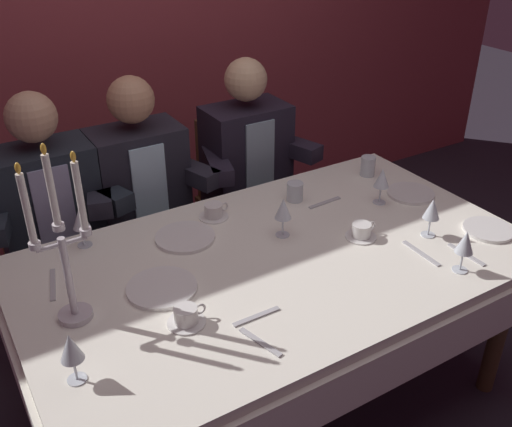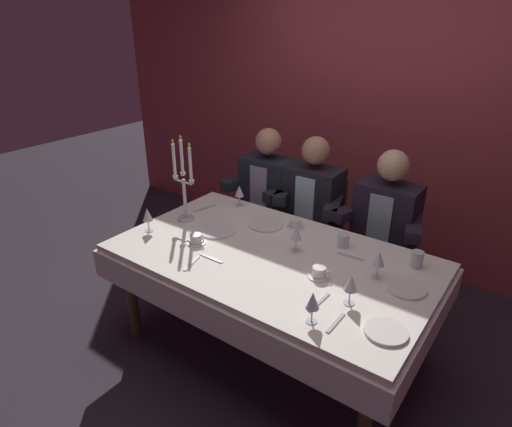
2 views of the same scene
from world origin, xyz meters
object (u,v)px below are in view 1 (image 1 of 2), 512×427
Objects in this scene: wine_glass_5 at (465,243)px; coffee_cup_1 at (362,231)px; coffee_cup_2 at (214,212)px; seated_diner_2 at (246,155)px; dining_table at (279,282)px; seated_diner_1 at (139,181)px; water_tumbler_0 at (295,192)px; dinner_plate_1 at (162,288)px; coffee_cup_0 at (186,316)px; water_tumbler_1 at (368,166)px; seated_diner_0 at (48,203)px; wine_glass_2 at (432,210)px; wine_glass_0 at (382,179)px; candelabra at (64,252)px; wine_glass_1 at (81,220)px; wine_glass_4 at (71,348)px; dinner_plate_0 at (488,230)px; wine_glass_3 at (283,210)px; dinner_plate_3 at (411,193)px; dinner_plate_2 at (185,237)px.

wine_glass_5 reaches higher than coffee_cup_1.
seated_diner_2 reaches higher than coffee_cup_2.
seated_diner_1 is (-0.21, 0.89, 0.11)m from dining_table.
seated_diner_1 reaches higher than water_tumbler_0.
dining_table is 0.48m from dinner_plate_1.
coffee_cup_0 is at bearing -160.22° from dining_table.
seated_diner_0 is at bearing 159.52° from water_tumbler_1.
water_tumbler_0 is 0.92m from coffee_cup_0.
coffee_cup_1 is (-0.24, 0.13, -0.09)m from wine_glass_2.
wine_glass_0 is at bearing 79.51° from wine_glass_5.
wine_glass_0 is 0.38m from water_tumbler_0.
coffee_cup_2 is (0.68, 0.34, -0.22)m from candelabra.
wine_glass_2 reaches higher than coffee_cup_0.
wine_glass_1 is at bearing -156.18° from seated_diner_2.
dinner_plate_1 is 1.07m from wine_glass_0.
dining_table is 1.56× the size of seated_diner_2.
wine_glass_4 reaches higher than coffee_cup_2.
wine_glass_0 reaches higher than coffee_cup_2.
dinner_plate_0 is at bearing -11.83° from candelabra.
wine_glass_2 is 1.24× the size of coffee_cup_0.
seated_diner_2 is at bearing 51.54° from coffee_cup_0.
water_tumbler_0 is 0.63× the size of coffee_cup_1.
coffee_cup_0 is (-0.00, -0.21, 0.02)m from dinner_plate_1.
dinner_plate_1 is at bearing -71.18° from wine_glass_1.
candelabra is at bearing -98.12° from seated_diner_0.
coffee_cup_2 is at bearing 121.53° from wine_glass_3.
seated_diner_2 is at bearing 0.00° from seated_diner_1.
water_tumbler_0 is at bearing 154.13° from dinner_plate_3.
wine_glass_5 is at bearing -39.17° from dining_table.
coffee_cup_2 is at bearing 54.97° from coffee_cup_0.
seated_diner_1 is at bearing 103.30° from dining_table.
wine_glass_0 is (0.61, 0.13, 0.24)m from dining_table.
candelabra reaches higher than wine_glass_4.
seated_diner_0 reaches higher than dinner_plate_1.
seated_diner_1 is (0.25, 1.05, -0.03)m from coffee_cup_0.
wine_glass_2 is at bearing -29.72° from dinner_plate_2.
water_tumbler_1 is at bearing 73.01° from wine_glass_5.
wine_glass_5 is 1.73m from seated_diner_0.
candelabra is at bearing 176.49° from dining_table.
wine_glass_1 is at bearing 155.88° from dinner_plate_2.
candelabra is at bearing -110.61° from wine_glass_1.
coffee_cup_2 is (0.39, 0.35, 0.02)m from dinner_plate_1.
candelabra is 1.55m from water_tumbler_1.
seated_diner_2 is (0.38, 0.89, 0.11)m from dining_table.
wine_glass_0 is 0.31m from wine_glass_2.
dinner_plate_0 is 0.16× the size of seated_diner_2.
wine_glass_1 is at bearing 154.30° from wine_glass_3.
wine_glass_4 is at bearing -105.59° from candelabra.
dining_table is 0.80m from dinner_plate_3.
wine_glass_1 is at bearing 142.74° from dining_table.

